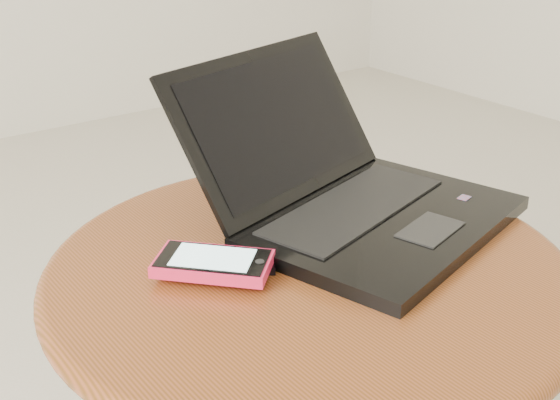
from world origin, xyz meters
TOP-DOWN VIEW (x-y plane):
  - table at (0.01, -0.03)m, footprint 0.59×0.59m
  - laptop at (0.12, 0.03)m, footprint 0.40×0.41m
  - phone_black at (-0.08, 0.02)m, footprint 0.12×0.11m
  - phone_pink at (-0.10, 0.01)m, footprint 0.13×0.13m

SIDE VIEW (x-z plane):
  - table at x=0.01m, z-range 0.13..0.61m
  - phone_black at x=-0.08m, z-range 0.47..0.48m
  - phone_pink at x=-0.10m, z-range 0.48..0.50m
  - laptop at x=0.12m, z-range 0.41..0.60m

